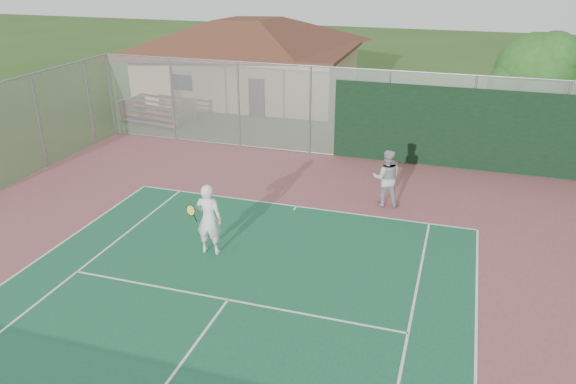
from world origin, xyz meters
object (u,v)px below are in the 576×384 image
object	(u,v)px
clubhouse	(249,51)
bleachers	(158,110)
player_grey_back	(386,179)
player_white_front	(209,220)
tree	(536,75)

from	to	relation	value
clubhouse	bleachers	bearing A→B (deg)	-112.02
clubhouse	player_grey_back	world-z (taller)	clubhouse
clubhouse	player_grey_back	xyz separation A→B (m)	(9.42, -12.38, -1.65)
clubhouse	player_white_front	size ratio (longest dim) A/B	6.05
bleachers	tree	world-z (taller)	tree
bleachers	player_grey_back	xyz separation A→B (m)	(11.74, -6.39, 0.33)
player_grey_back	tree	bearing A→B (deg)	-133.55
tree	bleachers	bearing A→B (deg)	-179.52
clubhouse	bleachers	world-z (taller)	clubhouse
clubhouse	player_white_front	bearing A→B (deg)	-72.97
tree	player_grey_back	size ratio (longest dim) A/B	2.65
bleachers	player_grey_back	size ratio (longest dim) A/B	1.73
player_white_front	player_grey_back	size ratio (longest dim) A/B	1.07
clubhouse	tree	distance (m)	15.13
bleachers	player_white_front	distance (m)	13.38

